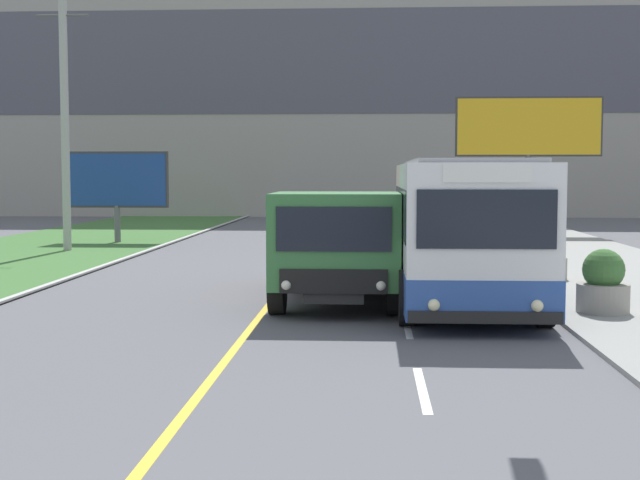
{
  "coord_description": "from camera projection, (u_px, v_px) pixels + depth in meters",
  "views": [
    {
      "loc": [
        2.09,
        -3.28,
        2.71
      ],
      "look_at": [
        1.1,
        14.19,
        1.4
      ],
      "focal_mm": 50.0,
      "sensor_mm": 36.0,
      "label": 1
    }
  ],
  "objects": [
    {
      "name": "planter_round_second",
      "position": [
        546.0,
        257.0,
        22.19
      ],
      "size": [
        1.03,
        1.03,
        1.23
      ],
      "color": "gray",
      "rests_on": "sidewalk_right"
    },
    {
      "name": "planter_round_near",
      "position": [
        603.0,
        284.0,
        16.84
      ],
      "size": [
        0.99,
        0.99,
        1.21
      ],
      "color": "gray",
      "rests_on": "sidewalk_right"
    },
    {
      "name": "apartment_block_background",
      "position": [
        339.0,
        76.0,
        58.43
      ],
      "size": [
        80.0,
        8.04,
        18.21
      ],
      "color": "gray",
      "rests_on": "ground_plane"
    },
    {
      "name": "car_distant",
      "position": [
        411.0,
        222.0,
        37.19
      ],
      "size": [
        1.8,
        4.3,
        1.45
      ],
      "color": "silver",
      "rests_on": "ground_plane"
    },
    {
      "name": "city_bus",
      "position": [
        466.0,
        235.0,
        17.37
      ],
      "size": [
        2.71,
        6.14,
        2.97
      ],
      "color": "white",
      "rests_on": "ground_plane"
    },
    {
      "name": "traffic_light_mast",
      "position": [
        615.0,
        69.0,
        11.79
      ],
      "size": [
        2.28,
        0.32,
        6.47
      ],
      "color": "slate",
      "rests_on": "ground_plane"
    },
    {
      "name": "utility_pole_far",
      "position": [
        65.0,
        117.0,
        30.77
      ],
      "size": [
        1.8,
        0.28,
        9.22
      ],
      "color": "#9E9E99",
      "rests_on": "ground_plane"
    },
    {
      "name": "billboard_small",
      "position": [
        117.0,
        181.0,
        34.66
      ],
      "size": [
        4.06,
        0.24,
        3.56
      ],
      "color": "#59595B",
      "rests_on": "ground_plane"
    },
    {
      "name": "billboard_large",
      "position": [
        528.0,
        130.0,
        38.72
      ],
      "size": [
        6.33,
        0.24,
        6.04
      ],
      "color": "#59595B",
      "rests_on": "ground_plane"
    },
    {
      "name": "dump_truck",
      "position": [
        338.0,
        248.0,
        18.06
      ],
      "size": [
        2.55,
        6.33,
        2.34
      ],
      "color": "black",
      "rests_on": "ground_plane"
    }
  ]
}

